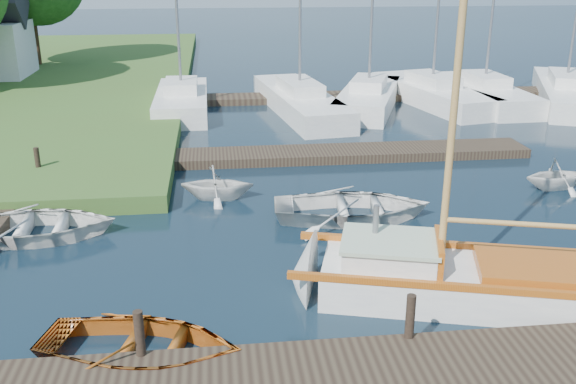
{
  "coord_description": "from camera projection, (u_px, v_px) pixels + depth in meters",
  "views": [
    {
      "loc": [
        -1.65,
        -14.16,
        6.37
      ],
      "look_at": [
        0.0,
        0.0,
        1.2
      ],
      "focal_mm": 40.0,
      "sensor_mm": 36.0,
      "label": 1
    }
  ],
  "objects": [
    {
      "name": "ground",
      "position": [
        288.0,
        238.0,
        15.57
      ],
      "size": [
        160.0,
        160.0,
        0.0
      ],
      "primitive_type": "plane",
      "color": "black",
      "rests_on": "ground"
    },
    {
      "name": "far_dock",
      "position": [
        324.0,
        154.0,
        21.81
      ],
      "size": [
        14.0,
        1.6,
        0.3
      ],
      "primitive_type": "cube",
      "color": "black",
      "rests_on": "ground"
    },
    {
      "name": "pontoon",
      "position": [
        452.0,
        94.0,
        31.55
      ],
      "size": [
        30.0,
        1.6,
        0.3
      ],
      "primitive_type": "cube",
      "color": "black",
      "rests_on": "ground"
    },
    {
      "name": "mooring_post_1",
      "position": [
        139.0,
        333.0,
        10.34
      ],
      "size": [
        0.16,
        0.16,
        0.8
      ],
      "primitive_type": "cylinder",
      "color": "black",
      "rests_on": "near_dock"
    },
    {
      "name": "mooring_post_2",
      "position": [
        410.0,
        316.0,
        10.83
      ],
      "size": [
        0.16,
        0.16,
        0.8
      ],
      "primitive_type": "cylinder",
      "color": "black",
      "rests_on": "near_dock"
    },
    {
      "name": "mooring_post_5",
      "position": [
        37.0,
        161.0,
        19.24
      ],
      "size": [
        0.16,
        0.16,
        0.8
      ],
      "primitive_type": "cylinder",
      "color": "black",
      "rests_on": "left_dock"
    },
    {
      "name": "sailboat",
      "position": [
        457.0,
        283.0,
        12.7
      ],
      "size": [
        7.41,
        3.82,
        9.83
      ],
      "rotation": [
        0.0,
        0.0,
        -0.27
      ],
      "color": "silver",
      "rests_on": "ground"
    },
    {
      "name": "dinghy",
      "position": [
        140.0,
        340.0,
        10.77
      ],
      "size": [
        3.99,
        3.28,
        0.72
      ],
      "primitive_type": "imported",
      "rotation": [
        0.0,
        0.0,
        1.31
      ],
      "color": "#9C450F",
      "rests_on": "ground"
    },
    {
      "name": "tender_a",
      "position": [
        33.0,
        222.0,
        15.48
      ],
      "size": [
        3.94,
        2.84,
        0.81
      ],
      "primitive_type": "imported",
      "rotation": [
        0.0,
        0.0,
        1.58
      ],
      "color": "silver",
      "rests_on": "ground"
    },
    {
      "name": "tender_b",
      "position": [
        217.0,
        181.0,
        17.99
      ],
      "size": [
        2.25,
        2.01,
        1.07
      ],
      "primitive_type": "imported",
      "rotation": [
        0.0,
        0.0,
        1.44
      ],
      "color": "silver",
      "rests_on": "ground"
    },
    {
      "name": "tender_c",
      "position": [
        353.0,
        204.0,
        16.63
      ],
      "size": [
        4.28,
        3.22,
        0.84
      ],
      "primitive_type": "imported",
      "rotation": [
        0.0,
        0.0,
        1.49
      ],
      "color": "silver",
      "rests_on": "ground"
    },
    {
      "name": "tender_d",
      "position": [
        557.0,
        172.0,
        18.81
      ],
      "size": [
        2.12,
        1.88,
        1.03
      ],
      "primitive_type": "imported",
      "rotation": [
        0.0,
        0.0,
        1.67
      ],
      "color": "silver",
      "rests_on": "ground"
    },
    {
      "name": "marina_boat_0",
      "position": [
        182.0,
        99.0,
        28.41
      ],
      "size": [
        2.24,
        7.07,
        10.21
      ],
      "rotation": [
        0.0,
        0.0,
        1.58
      ],
      "color": "silver",
      "rests_on": "ground"
    },
    {
      "name": "marina_boat_1",
      "position": [
        300.0,
        99.0,
        28.39
      ],
      "size": [
        3.48,
        9.56,
        10.82
      ],
      "rotation": [
        0.0,
        0.0,
        1.71
      ],
      "color": "silver",
      "rests_on": "ground"
    },
    {
      "name": "marina_boat_2",
      "position": [
        368.0,
        96.0,
        29.02
      ],
      "size": [
        4.7,
        7.8,
        10.21
      ],
      "rotation": [
        0.0,
        0.0,
        1.21
      ],
      "color": "silver",
      "rests_on": "ground"
    },
    {
      "name": "marina_boat_3",
      "position": [
        432.0,
        92.0,
        29.96
      ],
      "size": [
        3.97,
        8.54,
        11.06
      ],
      "rotation": [
        0.0,
        0.0,
        1.79
      ],
      "color": "silver",
      "rests_on": "ground"
    },
    {
      "name": "marina_boat_4",
      "position": [
        484.0,
        92.0,
        30.01
      ],
      "size": [
        2.42,
        7.78,
        10.72
      ],
      "rotation": [
        0.0,
        0.0,
        1.6
      ],
      "color": "silver",
      "rests_on": "ground"
    },
    {
      "name": "marina_boat_5",
      "position": [
        565.0,
        90.0,
        30.29
      ],
      "size": [
        5.81,
        9.93,
        11.48
      ],
      "rotation": [
        0.0,
        0.0,
        1.18
      ],
      "color": "silver",
      "rests_on": "ground"
    }
  ]
}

